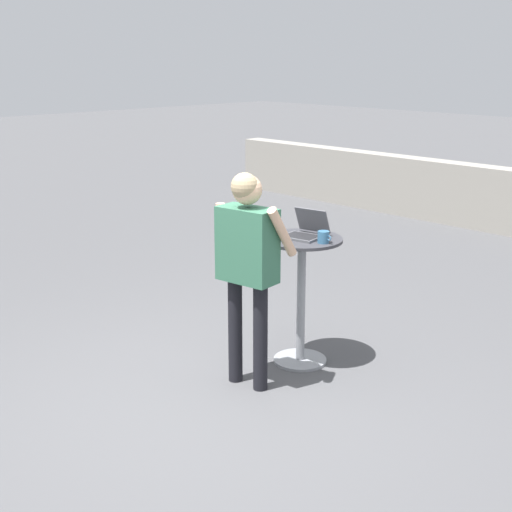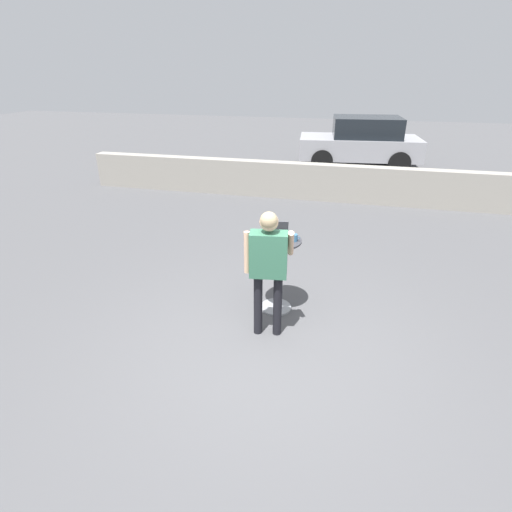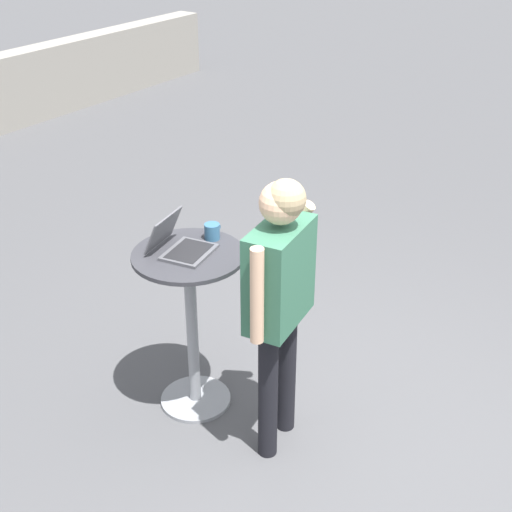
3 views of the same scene
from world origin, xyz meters
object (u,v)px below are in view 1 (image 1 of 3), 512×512
cafe_table (301,284)px  standing_person (247,253)px  laptop (305,231)px  coffee_mug (324,237)px

cafe_table → standing_person: bearing=-89.1°
standing_person → laptop: bearing=91.7°
cafe_table → standing_person: 0.72m
cafe_table → coffee_mug: size_ratio=8.49×
coffee_mug → standing_person: (-0.21, -0.61, -0.05)m
laptop → coffee_mug: size_ratio=2.98×
laptop → standing_person: size_ratio=0.23×
standing_person → coffee_mug: bearing=70.8°
coffee_mug → laptop: bearing=168.3°
cafe_table → coffee_mug: (0.22, 0.00, 0.44)m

